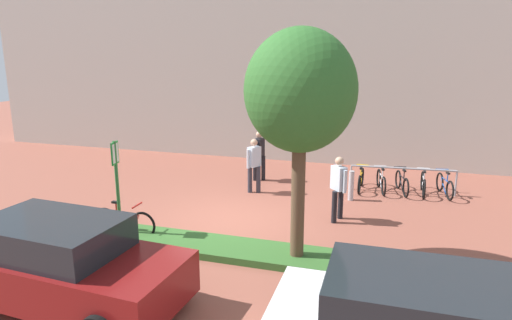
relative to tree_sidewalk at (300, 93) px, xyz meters
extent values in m
plane|color=brown|center=(-2.18, 1.80, -3.55)|extent=(60.00, 60.00, 0.00)
cube|color=#B2ADA3|center=(-2.18, 9.41, 1.45)|extent=(28.00, 1.20, 10.00)
cube|color=#336028|center=(-2.44, 0.00, -3.47)|extent=(7.00, 1.10, 0.16)
cylinder|color=brown|center=(0.00, 0.00, -2.19)|extent=(0.28, 0.28, 2.71)
ellipsoid|color=#2D6628|center=(0.00, 0.00, 0.04)|extent=(2.20, 2.20, 2.41)
cylinder|color=#2D7238|center=(-4.26, 0.00, -2.37)|extent=(0.08, 0.08, 2.35)
cube|color=#198C33|center=(-4.26, 0.00, -1.47)|extent=(0.10, 0.36, 0.52)
cube|color=white|center=(-4.26, 0.00, -1.47)|extent=(0.09, 0.30, 0.44)
torus|color=black|center=(-4.76, 0.14, -3.22)|extent=(0.66, 0.07, 0.66)
torus|color=black|center=(-3.74, 0.14, -3.22)|extent=(0.66, 0.07, 0.66)
cylinder|color=red|center=(-4.25, 0.14, -3.00)|extent=(0.84, 0.04, 0.04)
cylinder|color=red|center=(-4.15, 0.14, -3.25)|extent=(0.61, 0.04, 0.44)
cylinder|color=red|center=(-4.43, 0.14, -2.88)|extent=(0.04, 0.04, 0.28)
cube|color=black|center=(-4.43, 0.14, -2.72)|extent=(0.20, 0.08, 0.05)
cylinder|color=red|center=(-3.86, 0.14, -2.74)|extent=(0.04, 0.42, 0.04)
cylinder|color=#99999E|center=(0.61, 5.52, -3.15)|extent=(0.06, 0.06, 0.80)
cylinder|color=#99999E|center=(3.75, 5.76, -3.15)|extent=(0.06, 0.06, 0.80)
cylinder|color=#99999E|center=(2.18, 5.64, -2.75)|extent=(3.15, 0.30, 0.06)
torus|color=black|center=(0.91, 5.12, -3.24)|extent=(0.07, 0.61, 0.61)
torus|color=black|center=(0.94, 6.05, -3.24)|extent=(0.07, 0.61, 0.61)
cylinder|color=gold|center=(0.92, 5.58, -3.04)|extent=(0.06, 0.77, 0.03)
cylinder|color=gold|center=(0.93, 5.68, -3.27)|extent=(0.05, 0.56, 0.40)
cylinder|color=gold|center=(0.92, 5.42, -2.93)|extent=(0.03, 0.03, 0.26)
cube|color=black|center=(0.92, 5.42, -2.78)|extent=(0.08, 0.19, 0.05)
cylinder|color=gold|center=(0.93, 5.94, -2.80)|extent=(0.39, 0.05, 0.04)
torus|color=black|center=(1.64, 5.18, -3.24)|extent=(0.17, 0.61, 0.61)
torus|color=black|center=(1.46, 6.10, -3.24)|extent=(0.17, 0.61, 0.61)
cylinder|color=silver|center=(1.55, 5.64, -3.04)|extent=(0.18, 0.76, 0.03)
cylinder|color=silver|center=(1.53, 5.73, -3.27)|extent=(0.14, 0.55, 0.40)
cylinder|color=silver|center=(1.58, 5.48, -2.93)|extent=(0.03, 0.03, 0.26)
cube|color=black|center=(1.58, 5.48, -2.78)|extent=(0.11, 0.19, 0.05)
cylinder|color=silver|center=(1.48, 5.99, -2.80)|extent=(0.39, 0.11, 0.04)
torus|color=black|center=(2.29, 5.21, -3.24)|extent=(0.20, 0.60, 0.61)
torus|color=black|center=(2.07, 6.12, -3.24)|extent=(0.20, 0.60, 0.61)
cylinder|color=black|center=(2.18, 5.67, -3.04)|extent=(0.21, 0.76, 0.03)
cylinder|color=black|center=(2.16, 5.75, -3.27)|extent=(0.16, 0.55, 0.40)
cylinder|color=black|center=(2.22, 5.50, -2.93)|extent=(0.03, 0.03, 0.26)
cube|color=black|center=(2.22, 5.50, -2.78)|extent=(0.11, 0.20, 0.05)
cylinder|color=black|center=(2.10, 6.01, -2.80)|extent=(0.38, 0.13, 0.04)
torus|color=black|center=(2.81, 5.24, -3.24)|extent=(0.06, 0.61, 0.61)
torus|color=black|center=(2.81, 6.17, -3.24)|extent=(0.06, 0.61, 0.61)
cylinder|color=silver|center=(2.81, 5.71, -3.04)|extent=(0.04, 0.77, 0.03)
cylinder|color=silver|center=(2.81, 5.80, -3.27)|extent=(0.04, 0.56, 0.40)
cylinder|color=silver|center=(2.81, 5.54, -2.93)|extent=(0.03, 0.03, 0.26)
cube|color=black|center=(2.81, 5.54, -2.78)|extent=(0.07, 0.18, 0.05)
cylinder|color=silver|center=(2.81, 6.06, -2.80)|extent=(0.39, 0.04, 0.04)
torus|color=black|center=(3.54, 5.28, -3.24)|extent=(0.19, 0.60, 0.61)
torus|color=black|center=(3.34, 6.20, -3.24)|extent=(0.19, 0.60, 0.61)
cylinder|color=#194CA5|center=(3.44, 5.74, -3.04)|extent=(0.20, 0.76, 0.03)
cylinder|color=#194CA5|center=(3.42, 5.83, -3.27)|extent=(0.15, 0.55, 0.40)
cylinder|color=#194CA5|center=(3.48, 5.57, -2.93)|extent=(0.03, 0.03, 0.26)
cube|color=black|center=(3.48, 5.57, -2.78)|extent=(0.11, 0.20, 0.05)
cylinder|color=#194CA5|center=(3.36, 6.09, -2.80)|extent=(0.39, 0.12, 0.04)
cylinder|color=#ADADB2|center=(0.71, 4.45, -3.10)|extent=(0.16, 0.16, 0.90)
cylinder|color=black|center=(-2.40, 5.79, -3.12)|extent=(0.14, 0.14, 0.85)
cylinder|color=black|center=(-2.65, 5.65, -3.12)|extent=(0.14, 0.14, 0.85)
cube|color=black|center=(-2.53, 5.72, -2.39)|extent=(0.30, 0.43, 0.62)
cylinder|color=black|center=(-2.48, 5.98, -2.42)|extent=(0.09, 0.09, 0.59)
cylinder|color=black|center=(-2.57, 5.47, -2.42)|extent=(0.09, 0.09, 0.59)
sphere|color=tan|center=(-2.53, 5.72, -1.94)|extent=(0.22, 0.22, 0.22)
cylinder|color=#2D2D38|center=(-2.15, 4.37, -3.12)|extent=(0.14, 0.14, 0.85)
cylinder|color=#2D2D38|center=(-2.41, 4.31, -3.12)|extent=(0.14, 0.14, 0.85)
cube|color=silver|center=(-2.28, 4.34, -2.39)|extent=(0.40, 0.47, 0.62)
cylinder|color=silver|center=(-2.16, 4.57, -2.42)|extent=(0.09, 0.09, 0.59)
cylinder|color=silver|center=(-2.40, 4.11, -2.42)|extent=(0.09, 0.09, 0.59)
sphere|color=tan|center=(-2.28, 4.34, -1.94)|extent=(0.22, 0.22, 0.22)
cylinder|color=black|center=(0.59, 2.83, -3.12)|extent=(0.14, 0.14, 0.85)
cylinder|color=black|center=(0.47, 2.47, -3.12)|extent=(0.14, 0.14, 0.85)
cube|color=silver|center=(0.53, 2.65, -2.39)|extent=(0.45, 0.46, 0.62)
cylinder|color=silver|center=(0.35, 2.84, -2.42)|extent=(0.09, 0.09, 0.59)
cylinder|color=silver|center=(0.71, 2.46, -2.42)|extent=(0.09, 0.09, 0.59)
sphere|color=tan|center=(0.53, 2.65, -1.94)|extent=(0.22, 0.22, 0.22)
cube|color=maroon|center=(-3.52, -2.77, -2.95)|extent=(4.40, 2.07, 0.76)
cube|color=#1E2328|center=(-3.72, -2.75, -2.29)|extent=(2.50, 1.73, 0.56)
cylinder|color=black|center=(-2.00, -1.96, -3.23)|extent=(0.65, 0.26, 0.64)
cylinder|color=black|center=(-4.92, -1.78, -3.23)|extent=(0.65, 0.26, 0.64)
cube|color=#1E2328|center=(2.24, -3.03, -2.29)|extent=(2.42, 1.60, 0.56)
cylinder|color=black|center=(0.97, -2.14, -3.23)|extent=(0.64, 0.22, 0.64)
camera|label=1|loc=(1.70, -8.52, 0.74)|focal=31.24mm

